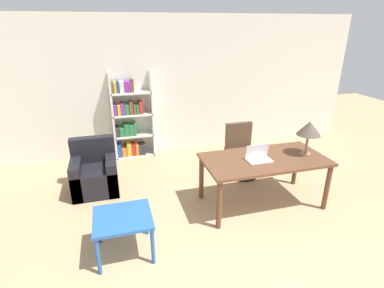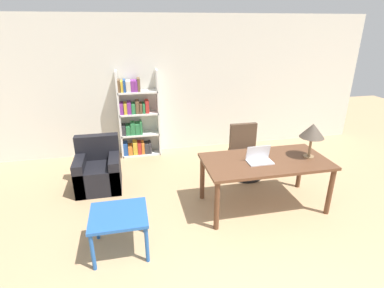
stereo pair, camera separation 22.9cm
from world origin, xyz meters
name	(u,v)px [view 2 (the right image)]	position (x,y,z in m)	size (l,w,h in m)	color
wall_back	(180,86)	(0.00, 4.53, 1.35)	(8.00, 0.06, 2.70)	silver
desk	(265,166)	(0.78, 2.07, 0.65)	(1.75, 0.89, 0.74)	brown
laptop	(259,158)	(0.66, 2.04, 0.79)	(0.34, 0.21, 0.22)	silver
table_lamp	(313,131)	(1.42, 2.04, 1.13)	(0.34, 0.34, 0.50)	olive
office_chair	(245,154)	(0.89, 3.07, 0.38)	(0.59, 0.59, 0.90)	black
side_table_blue	(119,219)	(-1.25, 1.55, 0.43)	(0.65, 0.60, 0.50)	#2356A3
armchair	(99,171)	(-1.60, 3.14, 0.28)	(0.69, 0.68, 0.83)	black
bookshelf	(136,120)	(-0.92, 4.34, 0.75)	(0.79, 0.28, 1.71)	white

